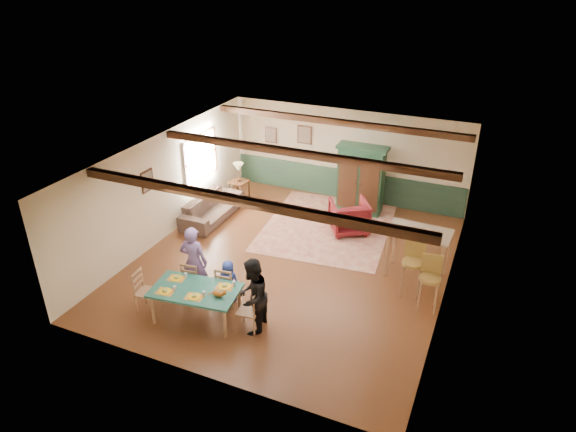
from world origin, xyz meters
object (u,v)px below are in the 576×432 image
at_px(dining_table, 197,304).
at_px(dining_chair_end_left, 147,291).
at_px(person_child, 229,281).
at_px(sofa, 212,208).
at_px(counter_table, 417,253).
at_px(dining_chair_end_right, 248,310).
at_px(bar_stool_left, 412,269).
at_px(end_table, 239,190).
at_px(dining_chair_far_left, 194,279).
at_px(person_woman, 252,296).
at_px(person_man, 194,262).
at_px(armoire, 361,180).
at_px(dining_chair_far_right, 227,284).
at_px(cat, 218,293).
at_px(armchair, 349,216).
at_px(bar_stool_right, 429,285).
at_px(table_lamp, 239,172).

bearing_deg(dining_table, dining_chair_end_left, -172.57).
xyz_separation_m(person_child, sofa, (-2.29, 3.14, -0.15)).
bearing_deg(counter_table, sofa, 173.94).
xyz_separation_m(dining_chair_end_right, person_child, (-0.80, 0.66, 0.03)).
height_order(dining_chair_end_left, bar_stool_left, bar_stool_left).
bearing_deg(person_child, end_table, -71.58).
bearing_deg(dining_chair_far_left, person_woman, 156.43).
bearing_deg(person_woman, counter_table, 134.51).
relative_size(person_man, armoire, 0.84).
relative_size(dining_chair_end_left, bar_stool_left, 0.70).
bearing_deg(bar_stool_left, armoire, 116.54).
height_order(armoire, counter_table, armoire).
height_order(dining_chair_far_right, person_child, person_child).
distance_m(dining_chair_far_left, cat, 1.24).
bearing_deg(counter_table, person_man, -147.52).
relative_size(dining_chair_end_right, armoire, 0.46).
bearing_deg(armchair, bar_stool_right, 101.97).
height_order(person_child, bar_stool_left, bar_stool_left).
distance_m(dining_chair_far_left, end_table, 4.90).
xyz_separation_m(dining_chair_far_right, bar_stool_right, (3.85, 1.43, 0.15)).
bearing_deg(dining_chair_far_right, dining_chair_end_right, 136.17).
bearing_deg(dining_chair_far_right, table_lamp, -71.85).
height_order(person_child, end_table, person_child).
distance_m(armchair, table_lamp, 3.64).
xyz_separation_m(dining_chair_far_right, armoire, (1.28, 5.26, 0.52)).
height_order(dining_table, cat, cat).
bearing_deg(table_lamp, dining_chair_far_left, -72.86).
xyz_separation_m(armchair, sofa, (-3.67, -0.78, -0.11)).
bearing_deg(cat, end_table, 107.10).
bearing_deg(armchair, cat, 44.51).
bearing_deg(sofa, armoire, -61.00).
bearing_deg(bar_stool_right, end_table, 145.19).
relative_size(dining_table, armoire, 0.87).
height_order(dining_chair_end_left, person_woman, person_woman).
xyz_separation_m(dining_chair_end_left, end_table, (-0.83, 5.45, -0.15)).
relative_size(person_man, bar_stool_right, 1.37).
bearing_deg(sofa, person_woman, -140.57).
bearing_deg(end_table, armoire, 11.01).
distance_m(dining_chair_end_left, person_child, 1.65).
bearing_deg(armchair, dining_table, 38.55).
distance_m(counter_table, bar_stool_right, 1.27).
distance_m(sofa, bar_stool_left, 5.91).
xyz_separation_m(dining_chair_end_left, armchair, (2.73, 4.86, -0.02)).
bearing_deg(dining_chair_far_right, dining_chair_far_left, 0.00).
bearing_deg(dining_chair_end_left, dining_chair_far_right, -65.08).
distance_m(armoire, bar_stool_left, 4.08).
relative_size(table_lamp, bar_stool_right, 0.46).
distance_m(sofa, bar_stool_right, 6.41).
distance_m(counter_table, bar_stool_left, 0.81).
bearing_deg(bar_stool_left, person_man, -161.67).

